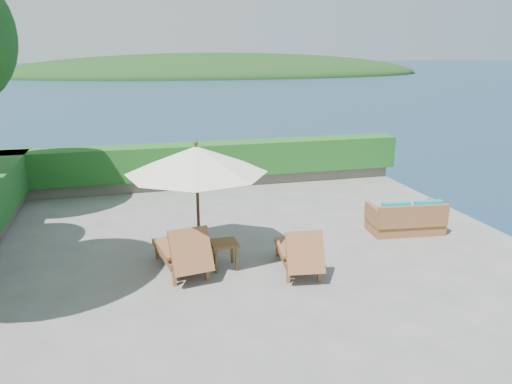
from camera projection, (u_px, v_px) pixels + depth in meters
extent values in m
plane|color=gray|center=(252.00, 253.00, 10.50)|extent=(12.00, 12.00, 0.00)
cube|color=#514A40|center=(252.00, 319.00, 10.92)|extent=(12.00, 12.00, 3.00)
plane|color=#173249|center=(252.00, 376.00, 11.32)|extent=(600.00, 600.00, 0.00)
ellipsoid|color=black|center=(219.00, 75.00, 147.64)|extent=(126.00, 57.60, 12.60)
cube|color=gray|center=(209.00, 180.00, 15.66)|extent=(12.00, 0.60, 0.36)
cube|color=#144617|center=(208.00, 159.00, 15.47)|extent=(12.40, 0.90, 1.00)
cylinder|color=black|center=(200.00, 259.00, 10.07)|extent=(0.76, 0.76, 0.10)
cylinder|color=#332012|center=(198.00, 206.00, 9.76)|extent=(0.07, 0.07, 2.37)
cone|color=beige|center=(196.00, 160.00, 9.51)|extent=(3.15, 3.15, 0.52)
sphere|color=#332012|center=(196.00, 144.00, 9.42)|extent=(0.10, 0.10, 0.09)
cube|color=brown|center=(174.00, 279.00, 9.01)|extent=(0.08, 0.08, 0.29)
cube|color=brown|center=(207.00, 272.00, 9.25)|extent=(0.08, 0.08, 0.29)
cube|color=brown|center=(157.00, 252.00, 10.18)|extent=(0.08, 0.08, 0.29)
cube|color=brown|center=(187.00, 247.00, 10.43)|extent=(0.08, 0.08, 0.29)
cube|color=brown|center=(179.00, 251.00, 9.77)|extent=(0.97, 1.56, 0.10)
cube|color=brown|center=(191.00, 251.00, 8.94)|extent=(0.81, 0.59, 0.78)
cube|color=brown|center=(162.00, 250.00, 9.37)|extent=(0.23, 0.95, 0.06)
cube|color=brown|center=(201.00, 244.00, 9.67)|extent=(0.23, 0.95, 0.06)
cube|color=brown|center=(288.00, 276.00, 9.13)|extent=(0.07, 0.07, 0.27)
cube|color=brown|center=(319.00, 274.00, 9.19)|extent=(0.07, 0.07, 0.27)
cube|color=brown|center=(277.00, 250.00, 10.32)|extent=(0.07, 0.07, 0.27)
cube|color=brown|center=(305.00, 249.00, 10.39)|extent=(0.07, 0.07, 0.27)
cube|color=brown|center=(296.00, 251.00, 9.81)|extent=(0.87, 1.44, 0.09)
cube|color=brown|center=(305.00, 253.00, 8.98)|extent=(0.74, 0.53, 0.73)
cube|color=brown|center=(280.00, 248.00, 9.53)|extent=(0.18, 0.89, 0.05)
cube|color=brown|center=(317.00, 247.00, 9.61)|extent=(0.18, 0.89, 0.05)
cube|color=brown|center=(216.00, 261.00, 9.51)|extent=(0.05, 0.05, 0.48)
cube|color=brown|center=(237.00, 259.00, 9.61)|extent=(0.05, 0.05, 0.48)
cube|color=brown|center=(213.00, 253.00, 9.88)|extent=(0.05, 0.05, 0.48)
cube|color=brown|center=(232.00, 251.00, 9.98)|extent=(0.05, 0.05, 0.48)
cube|color=brown|center=(224.00, 243.00, 9.67)|extent=(0.51, 0.51, 0.05)
cube|color=brown|center=(405.00, 224.00, 11.70)|extent=(1.74, 1.00, 0.37)
cube|color=brown|center=(413.00, 216.00, 11.24)|extent=(1.67, 0.30, 0.51)
cube|color=brown|center=(373.00, 215.00, 11.51)|extent=(0.20, 0.84, 0.42)
cube|color=brown|center=(437.00, 211.00, 11.73)|extent=(0.20, 0.84, 0.42)
cube|color=teal|center=(389.00, 214.00, 11.61)|extent=(0.78, 0.74, 0.17)
cube|color=teal|center=(420.00, 212.00, 11.72)|extent=(0.78, 0.74, 0.17)
cube|color=teal|center=(396.00, 209.00, 11.23)|extent=(0.66, 0.20, 0.33)
cube|color=teal|center=(428.00, 208.00, 11.34)|extent=(0.66, 0.20, 0.33)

